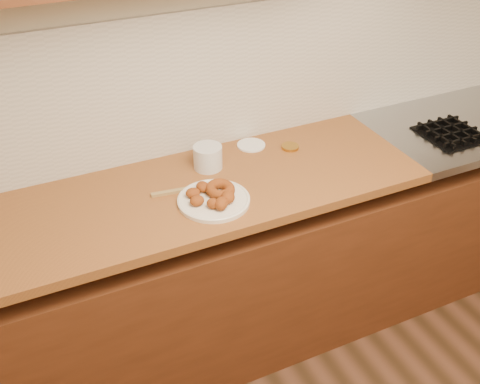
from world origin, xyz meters
The scene contains 11 objects.
wall_back centered at (0.00, 2.00, 1.35)m, with size 4.00×0.02×2.70m, color tan.
base_cabinet centered at (0.00, 1.69, 0.39)m, with size 3.60×0.60×0.77m, color #542813.
butcher_block centered at (-0.65, 1.69, 0.88)m, with size 2.30×0.62×0.04m, color #955624.
backsplash centered at (0.00, 1.99, 1.20)m, with size 3.60×0.02×0.60m, color beige.
donut_plate centered at (-0.39, 1.57, 0.91)m, with size 0.27×0.27×0.02m, color silver.
ring_donut centered at (-0.35, 1.59, 0.94)m, with size 0.11×0.11×0.04m, color brown.
fried_dough_chunks centered at (-0.41, 1.56, 0.94)m, with size 0.18×0.21×0.05m.
plastic_tub centered at (-0.31, 1.81, 0.95)m, with size 0.12×0.12×0.10m, color silver.
tub_lid centered at (-0.07, 1.90, 0.90)m, with size 0.12×0.12×0.01m, color white.
brass_jar_lid centered at (0.07, 1.81, 0.91)m, with size 0.08×0.08×0.01m, color #B1832C.
wooden_utensil centered at (-0.52, 1.70, 0.91)m, with size 0.16×0.02×0.01m, color olive.
Camera 1 is at (-1.03, -0.04, 2.13)m, focal length 42.00 mm.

